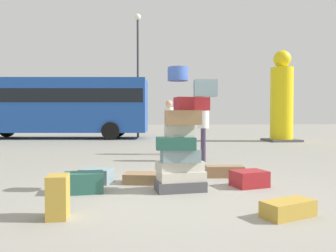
{
  "coord_description": "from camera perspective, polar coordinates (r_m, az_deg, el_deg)",
  "views": [
    {
      "loc": [
        -0.78,
        -4.89,
        1.19
      ],
      "look_at": [
        0.07,
        1.72,
        0.99
      ],
      "focal_mm": 34.61,
      "sensor_mm": 36.0,
      "label": 1
    }
  ],
  "objects": [
    {
      "name": "person_bearded_onlooker",
      "position": [
        10.05,
        0.18,
        0.69
      ],
      "size": [
        0.3,
        0.34,
        1.69
      ],
      "rotation": [
        0.0,
        0.0,
        -1.66
      ],
      "color": "#3F334C",
      "rests_on": "ground"
    },
    {
      "name": "suitcase_tan_behind_tower",
      "position": [
        4.08,
        -18.81,
        -11.7
      ],
      "size": [
        0.24,
        0.32,
        0.51
      ],
      "primitive_type": "cube",
      "rotation": [
        0.0,
        0.0,
        0.03
      ],
      "color": "#B28C33",
      "rests_on": "ground"
    },
    {
      "name": "suitcase_tan_right_side",
      "position": [
        4.2,
        20.4,
        -13.48
      ],
      "size": [
        0.71,
        0.51,
        0.2
      ],
      "primitive_type": "cube",
      "rotation": [
        0.0,
        0.0,
        0.35
      ],
      "color": "#B28C33",
      "rests_on": "ground"
    },
    {
      "name": "lamp_post",
      "position": [
        18.61,
        -5.34,
        11.76
      ],
      "size": [
        0.36,
        0.36,
        6.91
      ],
      "color": "#333338",
      "rests_on": "ground"
    },
    {
      "name": "suitcase_brown_foreground_far",
      "position": [
        6.49,
        9.95,
        -7.89
      ],
      "size": [
        0.76,
        0.37,
        0.22
      ],
      "primitive_type": "cube",
      "rotation": [
        0.0,
        0.0,
        -0.12
      ],
      "color": "olive",
      "rests_on": "ground"
    },
    {
      "name": "suitcase_slate_white_trunk",
      "position": [
        5.99,
        -12.44,
        -8.54
      ],
      "size": [
        0.62,
        0.53,
        0.26
      ],
      "primitive_type": "cube",
      "rotation": [
        0.0,
        0.0,
        -0.32
      ],
      "color": "gray",
      "rests_on": "ground"
    },
    {
      "name": "person_tourist_with_camera",
      "position": [
        8.59,
        6.24,
        0.79
      ],
      "size": [
        0.3,
        0.34,
        1.76
      ],
      "rotation": [
        0.0,
        0.0,
        -1.74
      ],
      "color": "#3F334C",
      "rests_on": "ground"
    },
    {
      "name": "suitcase_maroon_left_side",
      "position": [
        5.72,
        14.11,
        -8.98
      ],
      "size": [
        0.63,
        0.54,
        0.27
      ],
      "primitive_type": "cube",
      "rotation": [
        0.0,
        0.0,
        0.23
      ],
      "color": "maroon",
      "rests_on": "ground"
    },
    {
      "name": "suitcase_tower",
      "position": [
        5.15,
        2.5,
        -3.2
      ],
      "size": [
        0.95,
        0.6,
        1.96
      ],
      "color": "#4C4C51",
      "rests_on": "ground"
    },
    {
      "name": "yellow_dummy_statue",
      "position": [
        16.36,
        19.39,
        4.2
      ],
      "size": [
        1.47,
        1.47,
        4.31
      ],
      "color": "yellow",
      "rests_on": "ground"
    },
    {
      "name": "ground_plane",
      "position": [
        5.09,
        1.71,
        -11.83
      ],
      "size": [
        80.0,
        80.0,
        0.0
      ],
      "primitive_type": "plane",
      "color": "gray"
    },
    {
      "name": "suitcase_brown_foreground_near",
      "position": [
        5.86,
        -4.04,
        -9.14
      ],
      "size": [
        0.81,
        0.56,
        0.18
      ],
      "primitive_type": "cube",
      "rotation": [
        0.0,
        0.0,
        -0.21
      ],
      "color": "olive",
      "rests_on": "ground"
    },
    {
      "name": "suitcase_teal_upright_blue",
      "position": [
        5.3,
        -14.61,
        -9.58
      ],
      "size": [
        0.63,
        0.45,
        0.31
      ],
      "primitive_type": "cube",
      "rotation": [
        0.0,
        0.0,
        0.1
      ],
      "color": "#26594C",
      "rests_on": "ground"
    },
    {
      "name": "parked_bus",
      "position": [
        18.47,
        -19.32,
        3.63
      ],
      "size": [
        10.11,
        3.69,
        3.15
      ],
      "rotation": [
        0.0,
        0.0,
        -0.12
      ],
      "color": "#1E4CA5",
      "rests_on": "ground"
    }
  ]
}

